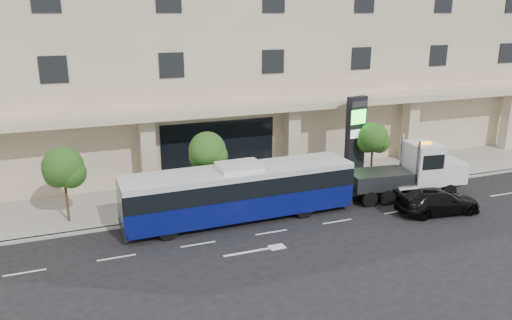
{
  "coord_description": "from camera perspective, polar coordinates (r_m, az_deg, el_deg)",
  "views": [
    {
      "loc": [
        -9.46,
        -23.91,
        11.2
      ],
      "look_at": [
        0.47,
        2.0,
        3.0
      ],
      "focal_mm": 35.0,
      "sensor_mm": 36.0,
      "label": 1
    }
  ],
  "objects": [
    {
      "name": "tree_left",
      "position": [
        28.67,
        -21.1,
        -1.05
      ],
      "size": [
        2.27,
        2.2,
        4.22
      ],
      "color": "#422B19",
      "rests_on": "sidewalk"
    },
    {
      "name": "tree_mid",
      "position": [
        29.58,
        -5.53,
        0.83
      ],
      "size": [
        2.28,
        2.2,
        4.38
      ],
      "color": "#422B19",
      "rests_on": "sidewalk"
    },
    {
      "name": "black_sedan",
      "position": [
        30.83,
        20.07,
        -4.44
      ],
      "size": [
        5.2,
        2.63,
        1.45
      ],
      "primitive_type": "imported",
      "rotation": [
        0.0,
        0.0,
        1.45
      ],
      "color": "black",
      "rests_on": "ground"
    },
    {
      "name": "curb",
      "position": [
        29.74,
        -0.84,
        -5.5
      ],
      "size": [
        120.0,
        0.3,
        0.15
      ],
      "primitive_type": "cube",
      "color": "gray",
      "rests_on": "ground"
    },
    {
      "name": "signage_pylon",
      "position": [
        34.58,
        11.28,
        2.53
      ],
      "size": [
        1.49,
        0.77,
        5.71
      ],
      "rotation": [
        0.0,
        0.0,
        0.18
      ],
      "color": "black",
      "rests_on": "sidewalk"
    },
    {
      "name": "tree_right",
      "position": [
        34.4,
        13.27,
        2.3
      ],
      "size": [
        2.1,
        2.0,
        4.04
      ],
      "color": "#422B19",
      "rests_on": "sidewalk"
    },
    {
      "name": "city_bus",
      "position": [
        27.78,
        -1.89,
        -3.58
      ],
      "size": [
        13.06,
        2.93,
        3.3
      ],
      "rotation": [
        0.0,
        0.0,
        0.01
      ],
      "color": "black",
      "rests_on": "ground"
    },
    {
      "name": "ground",
      "position": [
        28.04,
        0.58,
        -7.07
      ],
      "size": [
        120.0,
        120.0,
        0.0
      ],
      "primitive_type": "plane",
      "color": "black",
      "rests_on": "ground"
    },
    {
      "name": "convention_center",
      "position": [
        40.47,
        -7.69,
        14.6
      ],
      "size": [
        60.0,
        17.6,
        20.0
      ],
      "color": "tan",
      "rests_on": "ground"
    },
    {
      "name": "sidewalk",
      "position": [
        32.39,
        -2.68,
        -3.64
      ],
      "size": [
        120.0,
        6.0,
        0.15
      ],
      "primitive_type": "cube",
      "color": "gray",
      "rests_on": "ground"
    },
    {
      "name": "tow_truck",
      "position": [
        32.65,
        17.31,
        -1.4
      ],
      "size": [
        8.59,
        2.97,
        3.88
      ],
      "rotation": [
        0.0,
        0.0,
        -0.12
      ],
      "color": "#2D3033",
      "rests_on": "ground"
    }
  ]
}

